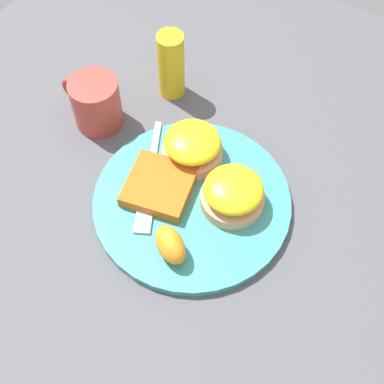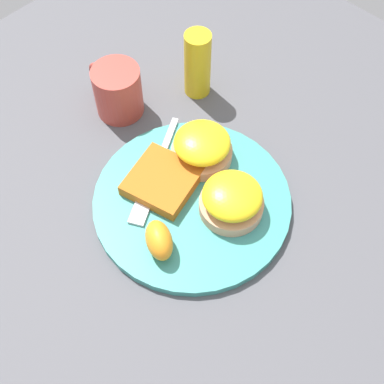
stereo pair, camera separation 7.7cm
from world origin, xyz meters
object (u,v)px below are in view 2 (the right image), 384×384
object	(u,v)px
orange_wedge	(159,240)
condiment_bottle	(198,64)
fork	(154,176)
sandwich_benedict_left	(232,200)
sandwich_benedict_right	(202,147)
cup	(117,91)
hashbrown_patty	(163,181)

from	to	relation	value
orange_wedge	condiment_bottle	bearing A→B (deg)	-56.37
fork	sandwich_benedict_left	bearing A→B (deg)	-162.78
sandwich_benedict_right	cup	xyz separation A→B (m)	(0.18, 0.01, 0.00)
hashbrown_patty	fork	distance (m)	0.02
orange_wedge	cup	xyz separation A→B (m)	(0.24, -0.14, 0.01)
hashbrown_patty	cup	bearing A→B (deg)	-21.05
sandwich_benedict_left	fork	size ratio (longest dim) A/B	0.50
sandwich_benedict_right	hashbrown_patty	xyz separation A→B (m)	(0.01, 0.08, -0.02)
fork	cup	world-z (taller)	cup
sandwich_benedict_right	hashbrown_patty	distance (m)	0.08
sandwich_benedict_right	condiment_bottle	bearing A→B (deg)	-44.20
sandwich_benedict_right	condiment_bottle	xyz separation A→B (m)	(0.11, -0.11, 0.02)
hashbrown_patty	orange_wedge	distance (m)	0.11
hashbrown_patty	condiment_bottle	distance (m)	0.21
orange_wedge	fork	xyz separation A→B (m)	(0.09, -0.08, -0.02)
orange_wedge	cup	size ratio (longest dim) A/B	0.56
sandwich_benedict_left	orange_wedge	size ratio (longest dim) A/B	1.56
sandwich_benedict_left	hashbrown_patty	world-z (taller)	sandwich_benedict_left
fork	cup	size ratio (longest dim) A/B	1.74
sandwich_benedict_left	fork	xyz separation A→B (m)	(0.12, 0.04, -0.02)
hashbrown_patty	orange_wedge	size ratio (longest dim) A/B	1.60
fork	cup	bearing A→B (deg)	-23.39
fork	hashbrown_patty	bearing A→B (deg)	178.85
sandwich_benedict_left	orange_wedge	xyz separation A→B (m)	(0.03, 0.12, -0.00)
cup	orange_wedge	bearing A→B (deg)	149.36
sandwich_benedict_left	cup	xyz separation A→B (m)	(0.27, -0.03, 0.00)
sandwich_benedict_right	cup	distance (m)	0.18
condiment_bottle	fork	bearing A→B (deg)	114.23
orange_wedge	fork	world-z (taller)	orange_wedge
sandwich_benedict_right	condiment_bottle	size ratio (longest dim) A/B	0.77
sandwich_benedict_left	sandwich_benedict_right	distance (m)	0.10
sandwich_benedict_right	orange_wedge	xyz separation A→B (m)	(-0.06, 0.16, -0.00)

